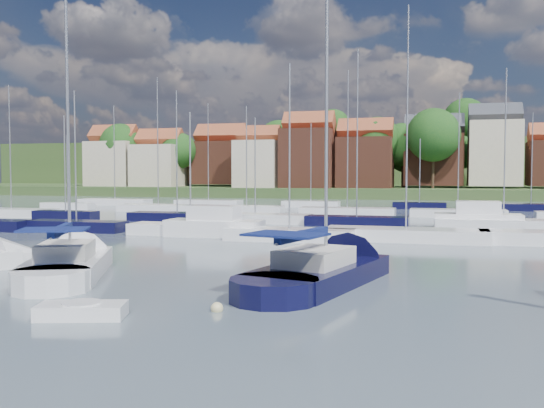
% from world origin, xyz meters
% --- Properties ---
extents(ground, '(260.00, 260.00, 0.00)m').
position_xyz_m(ground, '(0.00, 40.00, 0.00)').
color(ground, '#4D5C69').
rests_on(ground, ground).
extents(sailboat_centre, '(7.47, 11.79, 15.69)m').
position_xyz_m(sailboat_centre, '(-6.18, 3.83, 0.35)').
color(sailboat_centre, white).
rests_on(sailboat_centre, ground).
extents(sailboat_navy, '(6.14, 12.93, 17.28)m').
position_xyz_m(sailboat_navy, '(6.08, 5.16, 0.35)').
color(sailboat_navy, black).
rests_on(sailboat_navy, ground).
extents(tender, '(2.99, 2.02, 0.59)m').
position_xyz_m(tender, '(-0.51, -4.24, 0.23)').
color(tender, white).
rests_on(tender, ground).
extents(buoy_d, '(0.42, 0.42, 0.42)m').
position_xyz_m(buoy_d, '(3.32, -2.22, 0.00)').
color(buoy_d, beige).
rests_on(buoy_d, ground).
extents(buoy_e, '(0.55, 0.55, 0.55)m').
position_xyz_m(buoy_e, '(6.37, 6.42, 0.00)').
color(buoy_e, '#D85914').
rests_on(buoy_e, ground).
extents(marina_field, '(79.62, 41.41, 15.93)m').
position_xyz_m(marina_field, '(1.91, 35.15, 0.43)').
color(marina_field, white).
rests_on(marina_field, ground).
extents(far_shore_town, '(212.46, 90.00, 22.27)m').
position_xyz_m(far_shore_town, '(2.23, 132.67, 4.61)').
color(far_shore_town, '#43562B').
rests_on(far_shore_town, ground).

